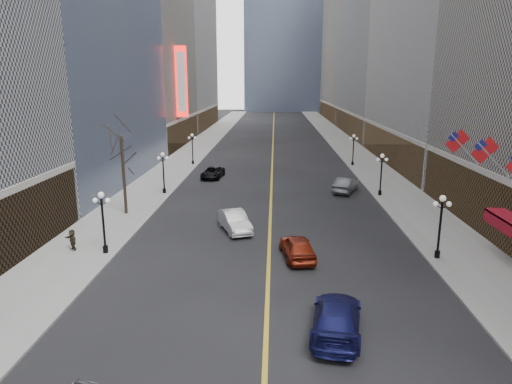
# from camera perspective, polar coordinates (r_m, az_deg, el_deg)

# --- Properties ---
(sidewalk_east) EXTENTS (6.00, 230.00, 0.15)m
(sidewalk_east) POSITION_cam_1_polar(r_m,az_deg,el_deg) (72.80, 13.16, 3.79)
(sidewalk_east) COLOR gray
(sidewalk_east) RESTS_ON ground
(sidewalk_west) EXTENTS (6.00, 230.00, 0.15)m
(sidewalk_west) POSITION_cam_1_polar(r_m,az_deg,el_deg) (72.93, -9.04, 4.00)
(sidewalk_west) COLOR gray
(sidewalk_west) RESTS_ON ground
(lane_line) EXTENTS (0.25, 200.00, 0.02)m
(lane_line) POSITION_cam_1_polar(r_m,az_deg,el_deg) (81.39, 2.10, 5.12)
(lane_line) COLOR gold
(lane_line) RESTS_ON ground
(bldg_east_c) EXTENTS (26.60, 40.60, 48.80)m
(bldg_east_c) POSITION_cam_1_polar(r_m,az_deg,el_deg) (111.14, 18.84, 19.24)
(bldg_east_c) COLOR #9A9A9D
(bldg_east_c) RESTS_ON ground
(bldg_east_d) EXTENTS (26.60, 46.60, 62.80)m
(bldg_east_d) POSITION_cam_1_polar(r_m,az_deg,el_deg) (153.54, 14.35, 20.45)
(bldg_east_d) COLOR gray
(bldg_east_d) RESTS_ON ground
(bldg_west_c) EXTENTS (26.60, 30.60, 50.80)m
(bldg_west_c) POSITION_cam_1_polar(r_m,az_deg,el_deg) (93.44, -17.77, 21.12)
(bldg_west_c) COLOR gray
(bldg_west_c) RESTS_ON ground
(streetlamp_east_1) EXTENTS (1.26, 0.44, 4.52)m
(streetlamp_east_1) POSITION_cam_1_polar(r_m,az_deg,el_deg) (33.87, 22.08, -3.27)
(streetlamp_east_1) COLOR black
(streetlamp_east_1) RESTS_ON sidewalk_east
(streetlamp_east_2) EXTENTS (1.26, 0.44, 4.52)m
(streetlamp_east_2) POSITION_cam_1_polar(r_m,az_deg,el_deg) (50.67, 15.41, 2.65)
(streetlamp_east_2) COLOR black
(streetlamp_east_2) RESTS_ON sidewalk_east
(streetlamp_east_3) EXTENTS (1.26, 0.44, 4.52)m
(streetlamp_east_3) POSITION_cam_1_polar(r_m,az_deg,el_deg) (68.09, 12.08, 5.58)
(streetlamp_east_3) COLOR black
(streetlamp_east_3) RESTS_ON sidewalk_east
(streetlamp_west_1) EXTENTS (1.26, 0.44, 4.52)m
(streetlamp_west_1) POSITION_cam_1_polar(r_m,az_deg,el_deg) (34.09, -18.61, -2.86)
(streetlamp_west_1) COLOR black
(streetlamp_west_1) RESTS_ON sidewalk_west
(streetlamp_west_2) EXTENTS (1.26, 0.44, 4.52)m
(streetlamp_west_2) POSITION_cam_1_polar(r_m,az_deg,el_deg) (50.82, -11.51, 2.91)
(streetlamp_west_2) COLOR black
(streetlamp_west_2) RESTS_ON sidewalk_west
(streetlamp_west_3) EXTENTS (1.26, 0.44, 4.52)m
(streetlamp_west_3) POSITION_cam_1_polar(r_m,az_deg,el_deg) (68.21, -7.96, 5.77)
(streetlamp_west_3) COLOR black
(streetlamp_west_3) RESTS_ON sidewalk_west
(flag_4) EXTENTS (2.87, 0.12, 2.87)m
(flag_4) POSITION_cam_1_polar(r_m,az_deg,el_deg) (36.10, 26.93, 4.40)
(flag_4) COLOR #B2B2B7
(flag_4) RESTS_ON ground
(flag_5) EXTENTS (2.87, 0.12, 2.87)m
(flag_5) POSITION_cam_1_polar(r_m,az_deg,el_deg) (40.66, 24.08, 5.59)
(flag_5) COLOR #B2B2B7
(flag_5) RESTS_ON ground
(awning_c) EXTENTS (1.40, 4.00, 0.93)m
(awning_c) POSITION_cam_1_polar(r_m,az_deg,el_deg) (35.51, 28.67, -2.91)
(awning_c) COLOR maroon
(awning_c) RESTS_ON ground
(theatre_marquee) EXTENTS (2.00, 0.55, 12.00)m
(theatre_marquee) POSITION_cam_1_polar(r_m,az_deg,el_deg) (82.08, -9.30, 13.43)
(theatre_marquee) COLOR red
(theatre_marquee) RESTS_ON ground
(tree_west_far) EXTENTS (3.60, 3.60, 7.92)m
(tree_west_far) POSITION_cam_1_polar(r_m,az_deg,el_deg) (43.18, -16.42, 5.23)
(tree_west_far) COLOR #2D231C
(tree_west_far) RESTS_ON sidewalk_west
(car_nb_mid) EXTENTS (3.42, 5.34, 1.66)m
(car_nb_mid) POSITION_cam_1_polar(r_m,az_deg,el_deg) (38.11, -2.67, -3.66)
(car_nb_mid) COLOR silver
(car_nb_mid) RESTS_ON ground
(car_nb_far) EXTENTS (2.88, 5.33, 1.42)m
(car_nb_far) POSITION_cam_1_polar(r_m,az_deg,el_deg) (58.92, -5.43, 2.42)
(car_nb_far) COLOR black
(car_nb_far) RESTS_ON ground
(car_sb_near) EXTENTS (3.29, 6.11, 1.68)m
(car_sb_near) POSITION_cam_1_polar(r_m,az_deg,el_deg) (23.70, 10.06, -15.20)
(car_sb_near) COLOR #14154C
(car_sb_near) RESTS_ON ground
(car_sb_mid) EXTENTS (2.72, 5.15, 1.67)m
(car_sb_mid) POSITION_cam_1_polar(r_m,az_deg,el_deg) (32.47, 5.19, -6.85)
(car_sb_mid) COLOR maroon
(car_sb_mid) RESTS_ON ground
(car_sb_far) EXTENTS (3.63, 5.42, 1.69)m
(car_sb_far) POSITION_cam_1_polar(r_m,az_deg,el_deg) (52.18, 11.13, 0.90)
(car_sb_far) COLOR #4D5155
(car_sb_far) RESTS_ON ground
(ped_west_far) EXTENTS (1.37, 1.27, 1.57)m
(ped_west_far) POSITION_cam_1_polar(r_m,az_deg,el_deg) (36.03, -21.99, -5.56)
(ped_west_far) COLOR #33291C
(ped_west_far) RESTS_ON sidewalk_west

